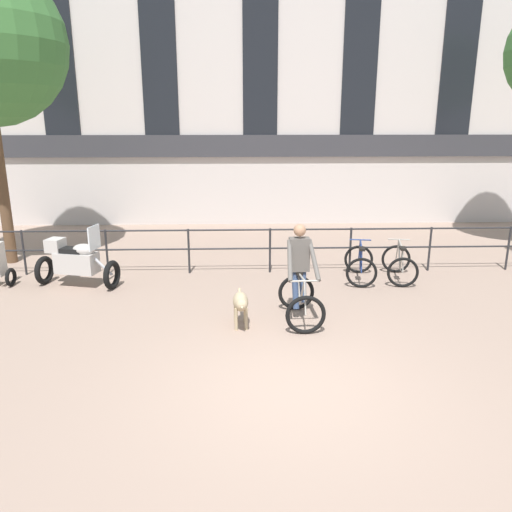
% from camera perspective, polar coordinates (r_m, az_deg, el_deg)
% --- Properties ---
extents(ground_plane, '(60.00, 60.00, 0.00)m').
position_cam_1_polar(ground_plane, '(6.94, 4.33, -14.84)').
color(ground_plane, gray).
extents(canal_railing, '(15.05, 0.05, 1.05)m').
position_cam_1_polar(canal_railing, '(11.51, 1.62, 1.51)').
color(canal_railing, '#232326').
rests_on(canal_railing, ground_plane).
extents(building_facade, '(18.00, 0.72, 9.62)m').
position_cam_1_polar(building_facade, '(16.99, 0.44, 19.93)').
color(building_facade, beige).
rests_on(building_facade, ground_plane).
extents(cyclist_with_bike, '(0.71, 1.19, 1.70)m').
position_cam_1_polar(cyclist_with_bike, '(8.87, 5.06, -2.50)').
color(cyclist_with_bike, black).
rests_on(cyclist_with_bike, ground_plane).
extents(dog, '(0.29, 0.91, 0.64)m').
position_cam_1_polar(dog, '(8.54, -1.75, -5.41)').
color(dog, tan).
rests_on(dog, ground_plane).
extents(parked_motorcycle, '(1.81, 1.02, 1.35)m').
position_cam_1_polar(parked_motorcycle, '(11.24, -19.89, -0.56)').
color(parked_motorcycle, black).
rests_on(parked_motorcycle, ground_plane).
extents(parked_bicycle_near_lamp, '(0.84, 1.21, 0.86)m').
position_cam_1_polar(parked_bicycle_near_lamp, '(11.27, 11.81, -0.97)').
color(parked_bicycle_near_lamp, black).
rests_on(parked_bicycle_near_lamp, ground_plane).
extents(parked_bicycle_mid_left, '(0.83, 1.20, 0.86)m').
position_cam_1_polar(parked_bicycle_mid_left, '(11.51, 16.07, -0.91)').
color(parked_bicycle_mid_left, black).
rests_on(parked_bicycle_mid_left, ground_plane).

